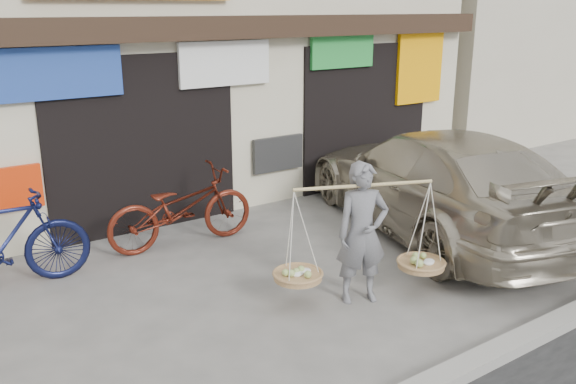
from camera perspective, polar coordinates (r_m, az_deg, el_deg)
ground at (r=7.04m, az=-1.61°, el=-11.54°), size 70.00×70.00×0.00m
shophouse_block at (r=12.09m, az=-19.43°, el=16.46°), size 14.00×6.32×7.00m
neighbor_east at (r=20.82m, az=20.12°, el=15.53°), size 12.00×7.00×6.40m
street_vendor at (r=7.14m, az=6.94°, el=-4.32°), size 1.98×1.14×1.69m
bike_1 at (r=8.18m, az=-25.27°, el=-4.27°), size 2.13×0.78×1.25m
bike_2 at (r=8.94m, az=-9.97°, el=-1.47°), size 2.23×0.90×1.15m
suv at (r=9.62m, az=13.63°, el=1.02°), size 3.53×5.87×1.59m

